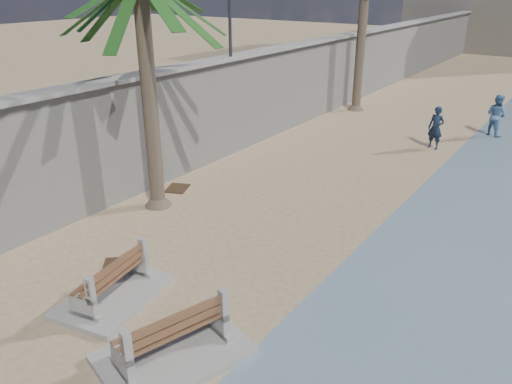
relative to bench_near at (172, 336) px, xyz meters
The scene contains 8 objects.
seawall 18.73m from the bench_near, 109.27° to the left, with size 0.45×70.00×3.50m, color gray.
wall_cap 18.94m from the bench_near, 109.27° to the left, with size 0.80×70.00×0.12m, color gray.
bench_near is the anchor object (origin of this frame).
bench_far 2.34m from the bench_near, 165.93° to the left, with size 1.98×2.56×0.96m.
person_a 14.58m from the bench_near, 89.42° to the left, with size 0.69×0.47×1.92m, color #131F35.
person_b 17.91m from the bench_near, 84.58° to the left, with size 0.94×0.73×1.95m, color #4D74A0.
debris_c 7.81m from the bench_near, 132.75° to the left, with size 0.79×0.64×0.03m, color #382616.
debris_d 3.68m from the bench_near, 156.08° to the left, with size 0.56×0.45×0.03m, color #382616.
Camera 1 is at (6.14, -2.51, 6.15)m, focal length 35.00 mm.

